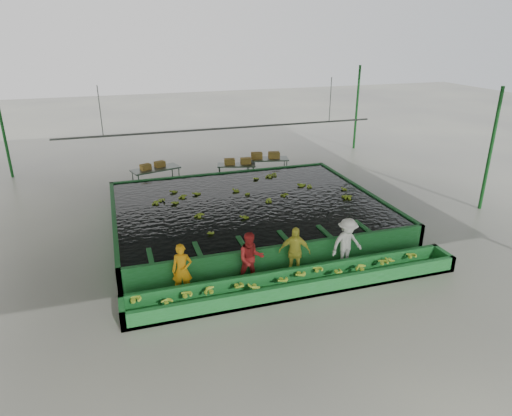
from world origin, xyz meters
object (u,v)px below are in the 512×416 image
object	(u,v)px
packing_table_left	(156,179)
packing_table_right	(267,168)
box_stack_right	(265,158)
flotation_tank	(248,212)
worker_a	(182,270)
worker_c	(294,252)
worker_b	(251,259)
box_stack_left	(153,168)
packing_table_mid	(236,173)
sorting_trough	(299,282)
worker_d	(347,243)
box_stack_mid	(238,164)

from	to	relation	value
packing_table_left	packing_table_right	bearing A→B (deg)	1.74
packing_table_left	box_stack_right	distance (m)	5.47
flotation_tank	worker_a	bearing A→B (deg)	-126.86
worker_a	worker_c	size ratio (longest dim) A/B	0.96
worker_b	worker_c	distance (m)	1.37
worker_a	worker_c	distance (m)	3.38
box_stack_left	box_stack_right	xyz separation A→B (m)	(5.56, 0.16, -0.04)
packing_table_mid	packing_table_right	bearing A→B (deg)	6.11
packing_table_left	box_stack_left	size ratio (longest dim) A/B	1.85
flotation_tank	sorting_trough	world-z (taller)	flotation_tank
worker_b	packing_table_right	size ratio (longest dim) A/B	0.77
worker_b	worker_d	xyz separation A→B (m)	(3.12, 0.00, 0.02)
flotation_tank	worker_c	xyz separation A→B (m)	(0.16, -4.30, 0.36)
worker_c	box_stack_right	bearing A→B (deg)	95.27
worker_b	box_stack_left	world-z (taller)	worker_b
packing_table_mid	worker_d	bearing A→B (deg)	-84.27
flotation_tank	box_stack_right	size ratio (longest dim) A/B	7.07
worker_a	box_stack_mid	size ratio (longest dim) A/B	1.20
worker_a	packing_table_right	world-z (taller)	worker_a
flotation_tank	packing_table_mid	distance (m)	5.24
packing_table_mid	box_stack_right	bearing A→B (deg)	7.97
packing_table_right	box_stack_right	size ratio (longest dim) A/B	1.49
packing_table_left	packing_table_right	world-z (taller)	packing_table_left
worker_d	box_stack_left	world-z (taller)	worker_d
sorting_trough	box_stack_mid	bearing A→B (deg)	84.20
box_stack_left	sorting_trough	bearing A→B (deg)	-73.65
box_stack_mid	worker_d	bearing A→B (deg)	-84.81
worker_c	box_stack_mid	world-z (taller)	worker_c
worker_b	sorting_trough	bearing A→B (deg)	-27.88
worker_b	box_stack_right	world-z (taller)	worker_b
worker_b	box_stack_right	xyz separation A→B (m)	(3.75, 9.67, 0.15)
box_stack_left	box_stack_right	distance (m)	5.56
packing_table_left	packing_table_mid	xyz separation A→B (m)	(3.88, -0.01, -0.08)
flotation_tank	box_stack_left	size ratio (longest dim) A/B	8.45
flotation_tank	worker_c	world-z (taller)	worker_c
worker_c	worker_d	xyz separation A→B (m)	(1.75, 0.00, 0.02)
worker_b	worker_c	world-z (taller)	worker_b
worker_a	box_stack_mid	bearing A→B (deg)	77.22
packing_table_mid	worker_a	bearing A→B (deg)	-113.87
worker_c	box_stack_right	size ratio (longest dim) A/B	1.15
sorting_trough	worker_c	xyz separation A→B (m)	(0.16, 0.80, 0.56)
flotation_tank	worker_c	bearing A→B (deg)	-87.93
sorting_trough	worker_b	bearing A→B (deg)	146.62
box_stack_mid	packing_table_mid	bearing A→B (deg)	-149.38
packing_table_right	box_stack_mid	world-z (taller)	box_stack_mid
box_stack_mid	worker_a	bearing A→B (deg)	-114.19
flotation_tank	box_stack_left	xyz separation A→B (m)	(-3.03, 5.22, 0.55)
box_stack_right	worker_a	bearing A→B (deg)	-120.75
packing_table_left	worker_d	bearing A→B (deg)	-62.98
flotation_tank	worker_c	size ratio (longest dim) A/B	6.16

